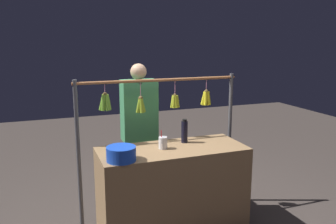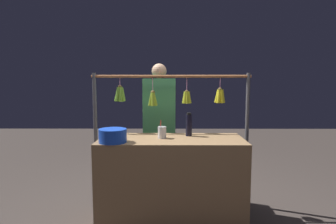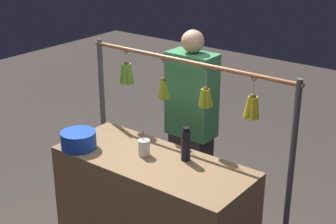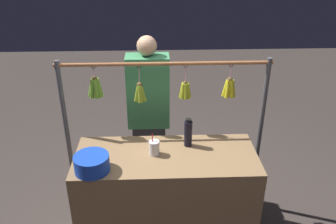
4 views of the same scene
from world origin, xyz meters
name	(u,v)px [view 2 (image 2 of 4)]	position (x,y,z in m)	size (l,w,h in m)	color
ground_plane	(171,221)	(0.00, 0.00, 0.00)	(12.00, 12.00, 0.00)	#403732
market_counter	(171,180)	(0.00, 0.00, 0.45)	(1.51, 0.63, 0.91)	olive
display_rack	(170,113)	(0.01, -0.40, 1.12)	(1.86, 0.13, 1.60)	#4C4C51
water_bottle	(189,125)	(-0.19, -0.14, 1.03)	(0.07, 0.07, 0.26)	black
blue_bucket	(113,136)	(0.58, 0.19, 0.97)	(0.27, 0.27, 0.13)	blue
drink_cup	(162,132)	(0.10, -0.02, 0.97)	(0.09, 0.09, 0.19)	silver
vendor_person	(159,132)	(0.15, -0.70, 0.85)	(0.41, 0.22, 1.73)	#2D2D38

